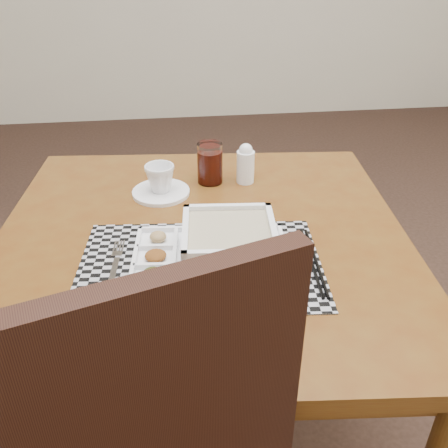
% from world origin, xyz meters
% --- Properties ---
extents(floor, '(5.00, 5.00, 0.00)m').
position_xyz_m(floor, '(0.00, 0.00, 0.00)').
color(floor, black).
rests_on(floor, ground).
extents(dining_table, '(1.01, 1.01, 0.70)m').
position_xyz_m(dining_table, '(-0.23, -0.35, 0.63)').
color(dining_table, '#5A2C10').
rests_on(dining_table, ground).
extents(placemat, '(0.53, 0.37, 0.00)m').
position_xyz_m(placemat, '(-0.24, -0.47, 0.70)').
color(placemat, '#9F9FA6').
rests_on(placemat, dining_table).
extents(serving_tray, '(0.34, 0.25, 0.09)m').
position_xyz_m(serving_tray, '(-0.19, -0.48, 0.74)').
color(serving_tray, white).
rests_on(serving_tray, placemat).
extents(fork, '(0.03, 0.19, 0.00)m').
position_xyz_m(fork, '(-0.42, -0.45, 0.70)').
color(fork, silver).
rests_on(fork, placemat).
extents(spoon, '(0.04, 0.18, 0.01)m').
position_xyz_m(spoon, '(-0.03, -0.42, 0.71)').
color(spoon, silver).
rests_on(spoon, placemat).
extents(chopsticks, '(0.04, 0.24, 0.01)m').
position_xyz_m(chopsticks, '(-0.01, -0.49, 0.71)').
color(chopsticks, black).
rests_on(chopsticks, placemat).
extents(saucer, '(0.15, 0.15, 0.01)m').
position_xyz_m(saucer, '(-0.32, -0.14, 0.71)').
color(saucer, white).
rests_on(saucer, dining_table).
extents(cup, '(0.08, 0.08, 0.07)m').
position_xyz_m(cup, '(-0.32, -0.14, 0.75)').
color(cup, white).
rests_on(cup, saucer).
extents(juice_glass, '(0.07, 0.07, 0.11)m').
position_xyz_m(juice_glass, '(-0.18, -0.08, 0.75)').
color(juice_glass, white).
rests_on(juice_glass, dining_table).
extents(creamer_bottle, '(0.05, 0.05, 0.11)m').
position_xyz_m(creamer_bottle, '(-0.09, -0.10, 0.75)').
color(creamer_bottle, white).
rests_on(creamer_bottle, dining_table).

